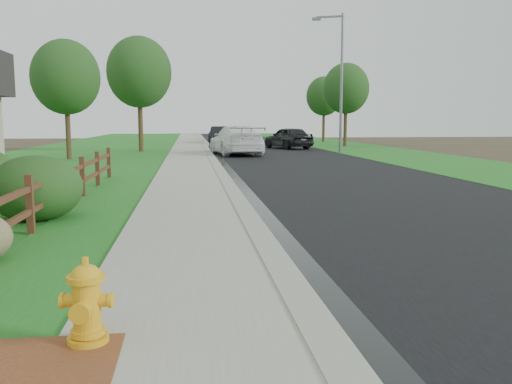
{
  "coord_description": "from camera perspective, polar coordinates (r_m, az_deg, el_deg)",
  "views": [
    {
      "loc": [
        -0.79,
        -4.66,
        2.04
      ],
      "look_at": [
        0.38,
        4.79,
        0.78
      ],
      "focal_mm": 38.0,
      "sensor_mm": 36.0,
      "label": 1
    }
  ],
  "objects": [
    {
      "name": "ground",
      "position": [
        5.15,
        2.49,
        -15.84
      ],
      "size": [
        120.0,
        120.0,
        0.0
      ],
      "primitive_type": "plane",
      "color": "#382F1E"
    },
    {
      "name": "road",
      "position": [
        40.08,
        0.69,
        4.63
      ],
      "size": [
        8.0,
        90.0,
        0.02
      ],
      "primitive_type": "cube",
      "color": "black",
      "rests_on": "ground"
    },
    {
      "name": "curb",
      "position": [
        39.73,
        -5.34,
        4.65
      ],
      "size": [
        0.4,
        90.0,
        0.12
      ],
      "primitive_type": "cube",
      "color": "gray",
      "rests_on": "ground"
    },
    {
      "name": "wet_gutter",
      "position": [
        39.74,
        -4.83,
        4.6
      ],
      "size": [
        0.5,
        90.0,
        0.0
      ],
      "primitive_type": "cube",
      "color": "black",
      "rests_on": "road"
    },
    {
      "name": "sidewalk",
      "position": [
        39.71,
        -7.22,
        4.6
      ],
      "size": [
        2.2,
        90.0,
        0.1
      ],
      "primitive_type": "cube",
      "color": "#9B9787",
      "rests_on": "ground"
    },
    {
      "name": "grass_strip",
      "position": [
        39.76,
        -9.97,
        4.53
      ],
      "size": [
        1.6,
        90.0,
        0.06
      ],
      "primitive_type": "cube",
      "color": "#1A5D1D",
      "rests_on": "ground"
    },
    {
      "name": "lawn_near",
      "position": [
        40.36,
        -17.38,
        4.32
      ],
      "size": [
        9.0,
        90.0,
        0.04
      ],
      "primitive_type": "cube",
      "color": "#1A5D1D",
      "rests_on": "ground"
    },
    {
      "name": "verge_far",
      "position": [
        41.57,
        10.19,
        4.63
      ],
      "size": [
        6.0,
        90.0,
        0.04
      ],
      "primitive_type": "cube",
      "color": "#1A5D1D",
      "rests_on": "ground"
    },
    {
      "name": "ranch_fence",
      "position": [
        11.5,
        -21.12,
        -0.09
      ],
      "size": [
        0.12,
        16.92,
        1.1
      ],
      "color": "#492418",
      "rests_on": "ground"
    },
    {
      "name": "fire_hydrant",
      "position": [
        5.03,
        -17.4,
        -11.21
      ],
      "size": [
        0.51,
        0.41,
        0.77
      ],
      "color": "yellow",
      "rests_on": "sidewalk"
    },
    {
      "name": "white_suv",
      "position": [
        32.35,
        -2.1,
        5.48
      ],
      "size": [
        3.16,
        6.19,
        1.72
      ],
      "primitive_type": "imported",
      "rotation": [
        0.0,
        0.0,
        3.27
      ],
      "color": "white",
      "rests_on": "road"
    },
    {
      "name": "dark_car_mid",
      "position": [
        39.38,
        3.4,
        5.73
      ],
      "size": [
        3.31,
        4.98,
        1.57
      ],
      "primitive_type": "imported",
      "rotation": [
        0.0,
        0.0,
        3.49
      ],
      "color": "black",
      "rests_on": "road"
    },
    {
      "name": "dark_car_far",
      "position": [
        49.08,
        -3.81,
        6.04
      ],
      "size": [
        2.28,
        4.75,
        1.5
      ],
      "primitive_type": "imported",
      "rotation": [
        0.0,
        0.0,
        -0.16
      ],
      "color": "black",
      "rests_on": "road"
    },
    {
      "name": "streetlight",
      "position": [
        34.81,
        8.73,
        12.09
      ],
      "size": [
        1.91,
        0.84,
        8.58
      ],
      "color": "slate",
      "rests_on": "ground"
    },
    {
      "name": "shrub_c",
      "position": [
        11.85,
        -22.19,
        0.35
      ],
      "size": [
        1.88,
        1.88,
        1.35
      ],
      "primitive_type": "ellipsoid",
      "rotation": [
        0.0,
        0.0,
        0.01
      ],
      "color": "#204518",
      "rests_on": "ground"
    },
    {
      "name": "tree_near_left",
      "position": [
        29.91,
        -19.4,
        11.32
      ],
      "size": [
        3.47,
        3.47,
        6.15
      ],
      "color": "#3A2717",
      "rests_on": "ground"
    },
    {
      "name": "tree_mid_left",
      "position": [
        36.39,
        -12.2,
        12.21
      ],
      "size": [
        4.14,
        4.14,
        7.4
      ],
      "color": "#3A2717",
      "rests_on": "ground"
    },
    {
      "name": "tree_mid_right",
      "position": [
        43.4,
        9.46,
        10.69
      ],
      "size": [
        3.58,
        3.58,
        6.48
      ],
      "color": "#3A2717",
      "rests_on": "ground"
    },
    {
      "name": "tree_far_right",
      "position": [
        51.87,
        7.17,
        9.97
      ],
      "size": [
        3.33,
        3.33,
        6.14
      ],
      "color": "#3A2717",
      "rests_on": "ground"
    }
  ]
}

